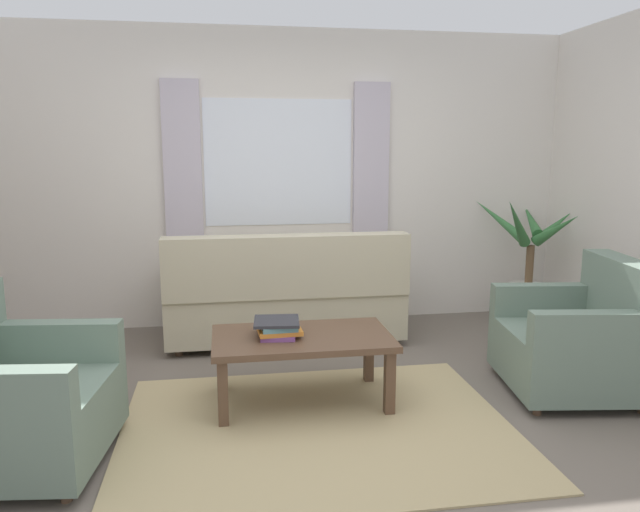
{
  "coord_description": "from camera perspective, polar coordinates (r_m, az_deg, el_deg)",
  "views": [
    {
      "loc": [
        -0.5,
        -3.16,
        1.58
      ],
      "look_at": [
        0.13,
        0.7,
        0.87
      ],
      "focal_mm": 33.8,
      "sensor_mm": 36.0,
      "label": 1
    }
  ],
  "objects": [
    {
      "name": "couch",
      "position": [
        4.96,
        -3.33,
        -3.95
      ],
      "size": [
        1.9,
        0.82,
        0.92
      ],
      "rotation": [
        0.0,
        0.0,
        3.14
      ],
      "color": "#BCB293",
      "rests_on": "ground_plane"
    },
    {
      "name": "ground_plane",
      "position": [
        3.57,
        -0.22,
        -16.03
      ],
      "size": [
        6.24,
        6.24,
        0.0
      ],
      "primitive_type": "plane",
      "color": "#6B6056"
    },
    {
      "name": "window_with_curtains",
      "position": [
        5.37,
        -3.91,
        8.8
      ],
      "size": [
        1.98,
        0.07,
        1.4
      ],
      "color": "white"
    },
    {
      "name": "area_rug",
      "position": [
        3.57,
        -0.22,
        -15.95
      ],
      "size": [
        2.21,
        1.73,
        0.01
      ],
      "primitive_type": "cube",
      "color": "tan",
      "rests_on": "ground_plane"
    },
    {
      "name": "wall_back",
      "position": [
        5.45,
        -3.97,
        7.25
      ],
      "size": [
        5.32,
        0.12,
        2.6
      ],
      "primitive_type": "cube",
      "color": "silver",
      "rests_on": "ground_plane"
    },
    {
      "name": "armchair_right",
      "position": [
        4.28,
        23.34,
        -7.28
      ],
      "size": [
        0.93,
        0.94,
        0.88
      ],
      "rotation": [
        0.0,
        0.0,
        -1.71
      ],
      "color": "slate",
      "rests_on": "ground_plane"
    },
    {
      "name": "coffee_table",
      "position": [
        3.76,
        -1.71,
        -8.33
      ],
      "size": [
        1.1,
        0.64,
        0.44
      ],
      "color": "brown",
      "rests_on": "ground_plane"
    },
    {
      "name": "armchair_left",
      "position": [
        3.44,
        -27.41,
        -11.87
      ],
      "size": [
        0.91,
        0.93,
        0.88
      ],
      "rotation": [
        0.0,
        0.0,
        1.45
      ],
      "color": "slate",
      "rests_on": "ground_plane"
    },
    {
      "name": "book_stack_on_table",
      "position": [
        3.73,
        -3.99,
        -6.77
      ],
      "size": [
        0.3,
        0.3,
        0.1
      ],
      "color": "#7F478C",
      "rests_on": "coffee_table"
    },
    {
      "name": "potted_plant",
      "position": [
        5.75,
        19.09,
        -1.53
      ],
      "size": [
        0.93,
        1.01,
        1.21
      ],
      "color": "#B7B2A8",
      "rests_on": "ground_plane"
    }
  ]
}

